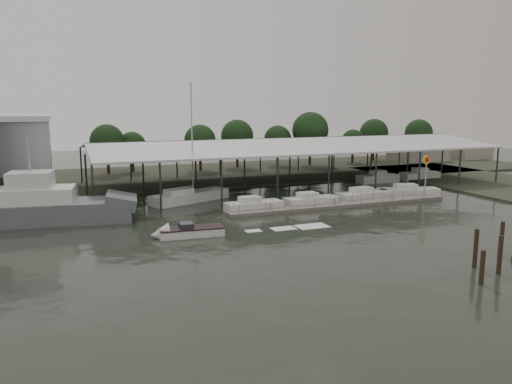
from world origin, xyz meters
name	(u,v)px	position (x,y,z in m)	size (l,w,h in m)	color
ground	(254,241)	(0.00, 0.00, 0.00)	(200.00, 200.00, 0.00)	#252B23
land_strip_far	(159,177)	(0.00, 42.00, 0.10)	(140.00, 30.00, 0.30)	#3C4130
covered_boat_shed	(290,143)	(17.00, 28.00, 6.13)	(58.24, 24.00, 6.96)	silver
floating_dock	(342,205)	(15.00, 10.00, 0.20)	(28.00, 2.00, 1.40)	slate
shell_fuel_sign	(426,168)	(27.00, 9.99, 3.93)	(1.10, 0.18, 5.55)	#96999C
distant_commercial_buildings	(434,152)	(59.03, 44.69, 1.84)	(22.00, 8.00, 4.00)	gray
grey_trawler	(45,207)	(-16.79, 14.32, 1.58)	(18.09, 7.28, 8.84)	slate
white_sailboat	(189,196)	(-0.72, 19.65, 0.66)	(10.61, 6.45, 14.53)	silver
speedboat_underway	(185,232)	(-5.14, 3.76, 0.39)	(17.48, 3.42, 2.00)	silver
moored_cruiser_0	(253,205)	(4.61, 11.74, 0.61)	(6.57, 2.46, 1.70)	silver
moored_cruiser_1	(310,201)	(11.84, 11.79, 0.61)	(6.45, 2.35, 1.70)	silver
moored_cruiser_2	(364,195)	(19.75, 12.56, 0.61)	(7.67, 3.11, 1.70)	silver
moored_cruiser_3	(408,192)	(26.59, 12.69, 0.61)	(8.11, 4.11, 1.70)	silver
horizon_tree_line	(283,136)	(25.00, 47.58, 5.85)	(69.74, 8.85, 10.44)	black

